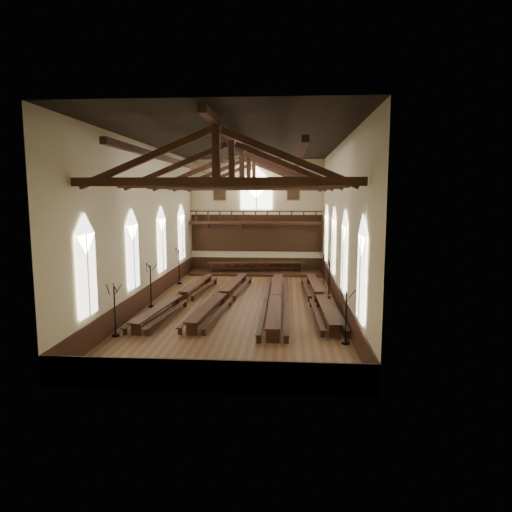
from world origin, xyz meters
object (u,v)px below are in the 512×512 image
at_px(refectory_row_c, 276,298).
at_px(candelabrum_left_near, 115,321).
at_px(dais, 256,272).
at_px(candelabrum_right_mid, 329,288).
at_px(candelabrum_right_far, 324,277).
at_px(refectory_row_b, 223,295).
at_px(high_table, 256,264).
at_px(candelabrum_left_mid, 151,294).
at_px(candelabrum_right_near, 346,327).
at_px(refectory_row_d, 320,296).
at_px(candelabrum_left_far, 179,273).
at_px(refectory_row_a, 180,296).

relative_size(refectory_row_c, candelabrum_left_near, 5.60).
xyz_separation_m(dais, candelabrum_left_near, (-5.63, -18.34, 0.69)).
height_order(candelabrum_right_mid, candelabrum_right_far, candelabrum_right_mid).
height_order(refectory_row_b, high_table, high_table).
distance_m(refectory_row_b, dais, 11.23).
relative_size(candelabrum_left_near, candelabrum_left_mid, 0.95).
height_order(high_table, candelabrum_right_mid, candelabrum_right_mid).
relative_size(refectory_row_b, candelabrum_right_far, 5.42).
relative_size(refectory_row_b, candelabrum_right_near, 5.50).
height_order(candelabrum_right_near, candelabrum_right_mid, candelabrum_right_mid).
relative_size(refectory_row_d, candelabrum_right_mid, 5.15).
bearing_deg(refectory_row_d, refectory_row_b, -178.69).
relative_size(dais, candelabrum_right_near, 4.40).
bearing_deg(candelabrum_right_far, candelabrum_right_mid, -90.00).
bearing_deg(candelabrum_right_mid, refectory_row_c, -151.00).
relative_size(refectory_row_d, dais, 1.24).
bearing_deg(candelabrum_right_far, candelabrum_left_near, -131.10).
distance_m(refectory_row_c, candelabrum_right_near, 7.67).
distance_m(candelabrum_left_near, candelabrum_left_far, 13.27).
bearing_deg(refectory_row_c, candelabrum_right_near, -63.57).
xyz_separation_m(refectory_row_c, candelabrum_right_far, (3.41, 6.23, 0.23)).
distance_m(candelabrum_right_near, candelabrum_right_far, 13.09).
xyz_separation_m(high_table, candelabrum_left_mid, (-5.63, -12.45, -0.05)).
relative_size(dais, candelabrum_left_mid, 4.12).
relative_size(refectory_row_a, candelabrum_right_near, 5.39).
bearing_deg(candelabrum_right_mid, candelabrum_left_near, -142.92).
height_order(refectory_row_b, dais, refectory_row_b).
height_order(refectory_row_a, refectory_row_c, refectory_row_c).
xyz_separation_m(candelabrum_left_near, candelabrum_left_far, (0.00, 13.27, 0.06)).
bearing_deg(refectory_row_d, candelabrum_right_near, -85.19).
bearing_deg(candelabrum_left_far, candelabrum_left_mid, -90.00).
bearing_deg(high_table, refectory_row_c, -80.15).
relative_size(candelabrum_right_near, candelabrum_right_mid, 0.94).
bearing_deg(dais, candelabrum_right_near, -73.70).
height_order(candelabrum_left_mid, candelabrum_right_mid, candelabrum_left_mid).
relative_size(refectory_row_b, candelabrum_left_near, 5.42).
bearing_deg(high_table, candelabrum_right_mid, -61.20).
relative_size(high_table, candelabrum_right_far, 3.30).
distance_m(dais, candelabrum_left_mid, 13.69).
relative_size(candelabrum_right_mid, candelabrum_right_far, 1.05).
relative_size(refectory_row_c, high_table, 1.70).
xyz_separation_m(high_table, candelabrum_right_mid, (5.47, -9.95, -0.06)).
bearing_deg(candelabrum_right_far, candelabrum_left_far, 177.21).
xyz_separation_m(refectory_row_a, candelabrum_left_mid, (-1.61, -0.94, 0.34)).
bearing_deg(candelabrum_right_near, candelabrum_left_mid, 150.59).
relative_size(refectory_row_c, candelabrum_left_far, 5.22).
xyz_separation_m(candelabrum_left_mid, candelabrum_left_far, (0.00, 7.38, 0.02)).
distance_m(refectory_row_a, candelabrum_left_mid, 1.90).
bearing_deg(candelabrum_right_mid, refectory_row_d, -121.63).
height_order(refectory_row_a, candelabrum_left_near, candelabrum_left_near).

